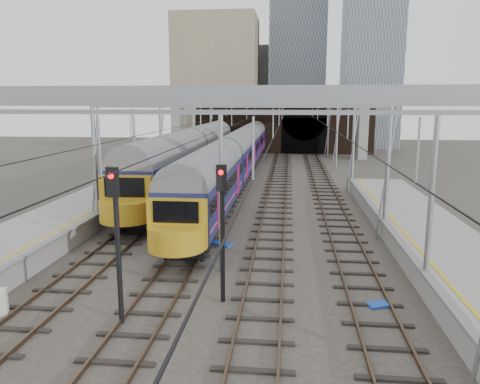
# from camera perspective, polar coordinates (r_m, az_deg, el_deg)

# --- Properties ---
(ground) EXTENTS (160.00, 160.00, 0.00)m
(ground) POSITION_cam_1_polar(r_m,az_deg,el_deg) (19.40, -3.10, -11.68)
(ground) COLOR #38332D
(ground) RESTS_ON ground
(platform_left) EXTENTS (4.32, 55.00, 1.12)m
(platform_left) POSITION_cam_1_polar(r_m,az_deg,el_deg) (25.02, -25.97, -6.22)
(platform_left) COLOR gray
(platform_left) RESTS_ON ground
(tracks) EXTENTS (14.40, 80.00, 0.22)m
(tracks) POSITION_cam_1_polar(r_m,az_deg,el_deg) (33.64, 0.94, -1.85)
(tracks) COLOR #4C3828
(tracks) RESTS_ON ground
(overhead_line) EXTENTS (16.80, 80.00, 8.00)m
(overhead_line) POSITION_cam_1_polar(r_m,az_deg,el_deg) (39.28, 1.82, 9.62)
(overhead_line) COLOR gray
(overhead_line) RESTS_ON ground
(retaining_wall) EXTENTS (28.00, 2.75, 9.00)m
(retaining_wall) POSITION_cam_1_polar(r_m,az_deg,el_deg) (69.69, 4.84, 8.31)
(retaining_wall) COLOR black
(retaining_wall) RESTS_ON ground
(overbridge) EXTENTS (28.00, 3.00, 9.25)m
(overbridge) POSITION_cam_1_polar(r_m,az_deg,el_deg) (63.74, 3.49, 10.73)
(overbridge) COLOR gray
(overbridge) RESTS_ON ground
(city_skyline) EXTENTS (37.50, 27.50, 60.00)m
(city_skyline) POSITION_cam_1_polar(r_m,az_deg,el_deg) (88.68, 6.16, 17.09)
(city_skyline) COLOR tan
(city_skyline) RESTS_ON ground
(train_main) EXTENTS (2.77, 64.00, 4.77)m
(train_main) POSITION_cam_1_polar(r_m,az_deg,el_deg) (52.03, 0.60, 5.42)
(train_main) COLOR black
(train_main) RESTS_ON ground
(train_second) EXTENTS (3.05, 35.24, 5.16)m
(train_second) POSITION_cam_1_polar(r_m,az_deg,el_deg) (43.07, -5.95, 4.44)
(train_second) COLOR black
(train_second) RESTS_ON ground
(signal_near_left) EXTENTS (0.42, 0.49, 5.42)m
(signal_near_left) POSITION_cam_1_polar(r_m,az_deg,el_deg) (15.92, -14.84, -4.30)
(signal_near_left) COLOR black
(signal_near_left) RESTS_ON ground
(signal_near_centre) EXTENTS (0.41, 0.48, 5.26)m
(signal_near_centre) POSITION_cam_1_polar(r_m,az_deg,el_deg) (17.13, -2.20, -3.16)
(signal_near_centre) COLOR black
(signal_near_centre) RESTS_ON ground
(equip_cover_a) EXTENTS (0.86, 0.69, 0.09)m
(equip_cover_a) POSITION_cam_1_polar(r_m,az_deg,el_deg) (25.31, -3.04, -6.11)
(equip_cover_a) COLOR #1640AB
(equip_cover_a) RESTS_ON ground
(equip_cover_b) EXTENTS (1.08, 0.94, 0.11)m
(equip_cover_b) POSITION_cam_1_polar(r_m,az_deg,el_deg) (24.90, -2.09, -6.37)
(equip_cover_b) COLOR #1640AB
(equip_cover_b) RESTS_ON ground
(equip_cover_c) EXTENTS (0.95, 0.82, 0.09)m
(equip_cover_c) POSITION_cam_1_polar(r_m,az_deg,el_deg) (18.59, 16.48, -13.03)
(equip_cover_c) COLOR #1640AB
(equip_cover_c) RESTS_ON ground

